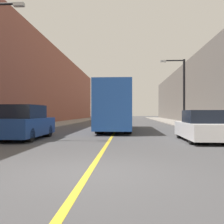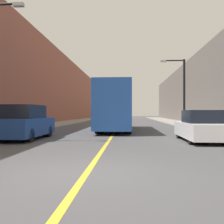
# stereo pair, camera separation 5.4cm
# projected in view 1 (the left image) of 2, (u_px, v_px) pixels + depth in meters

# --- Properties ---
(ground_plane) EXTENTS (200.00, 200.00, 0.00)m
(ground_plane) POSITION_uv_depth(u_px,v_px,m) (88.00, 173.00, 6.15)
(ground_plane) COLOR #474749
(sidewalk_left) EXTENTS (3.61, 72.00, 0.10)m
(sidewalk_left) POSITION_uv_depth(u_px,v_px,m) (67.00, 122.00, 36.54)
(sidewalk_left) COLOR gray
(sidewalk_left) RESTS_ON ground
(sidewalk_right) EXTENTS (3.61, 72.00, 0.10)m
(sidewalk_right) POSITION_uv_depth(u_px,v_px,m) (176.00, 123.00, 35.64)
(sidewalk_right) COLOR gray
(sidewalk_right) RESTS_ON ground
(building_row_left) EXTENTS (4.00, 72.00, 10.86)m
(building_row_left) POSITION_uv_depth(u_px,v_px,m) (40.00, 84.00, 36.78)
(building_row_left) COLOR brown
(building_row_left) RESTS_ON ground
(building_row_right) EXTENTS (4.00, 72.00, 8.81)m
(building_row_right) POSITION_uv_depth(u_px,v_px,m) (205.00, 90.00, 35.42)
(building_row_right) COLOR #66605B
(building_row_right) RESTS_ON ground
(road_center_line) EXTENTS (0.16, 72.00, 0.01)m
(road_center_line) POSITION_uv_depth(u_px,v_px,m) (121.00, 123.00, 36.09)
(road_center_line) COLOR gold
(road_center_line) RESTS_ON ground
(bus) EXTENTS (2.43, 10.68, 3.52)m
(bus) POSITION_uv_depth(u_px,v_px,m) (116.00, 107.00, 20.81)
(bus) COLOR #1E4793
(bus) RESTS_ON ground
(parked_suv_left) EXTENTS (1.97, 4.73, 1.82)m
(parked_suv_left) POSITION_uv_depth(u_px,v_px,m) (24.00, 123.00, 13.92)
(parked_suv_left) COLOR navy
(parked_suv_left) RESTS_ON ground
(car_right_near) EXTENTS (1.88, 4.52, 1.54)m
(car_right_near) POSITION_uv_depth(u_px,v_px,m) (202.00, 127.00, 12.92)
(car_right_near) COLOR silver
(car_right_near) RESTS_ON ground
(street_lamp_right) EXTENTS (2.22, 0.24, 6.14)m
(street_lamp_right) POSITION_uv_depth(u_px,v_px,m) (182.00, 88.00, 23.71)
(street_lamp_right) COLOR black
(street_lamp_right) RESTS_ON sidewalk_right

